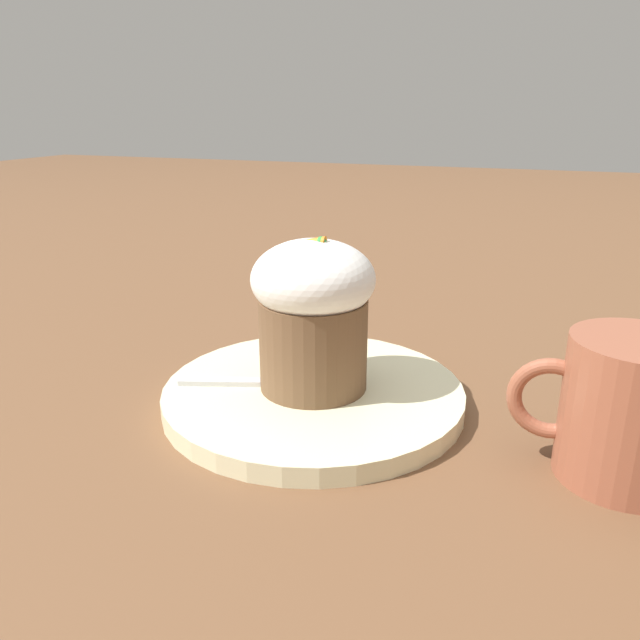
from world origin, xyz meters
The scene contains 5 objects.
ground_plane centered at (0.00, 0.00, 0.00)m, with size 4.00×4.00×0.00m, color brown.
dessert_plate centered at (0.00, 0.00, 0.01)m, with size 0.23×0.23×0.01m.
carrot_cake centered at (0.00, 0.00, 0.07)m, with size 0.09×0.09×0.12m.
spoon centered at (0.02, 0.00, 0.02)m, with size 0.12×0.06×0.01m.
coffee_cup centered at (-0.21, 0.03, 0.04)m, with size 0.11×0.08×0.09m.
Camera 1 is at (-0.15, 0.40, 0.22)m, focal length 35.00 mm.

